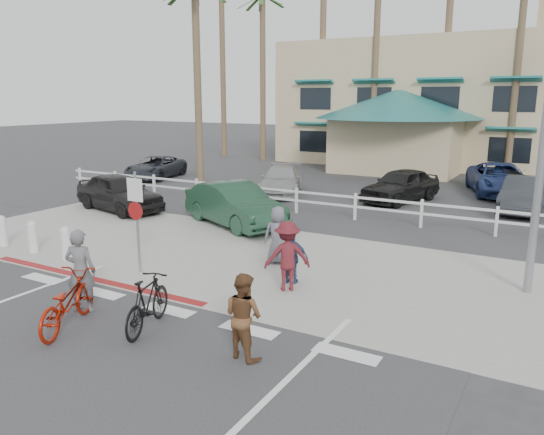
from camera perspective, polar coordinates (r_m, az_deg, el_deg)
The scene contains 33 objects.
ground at distance 11.15m, azimuth -13.06°, elevation -10.76°, with size 140.00×140.00×0.00m, color #333335.
bike_path at distance 9.93m, azimuth -21.08°, elevation -14.37°, with size 12.00×16.00×0.01m, color #333335.
sidewalk_plaza at distance 14.54m, azimuth -1.04°, elevation -4.76°, with size 22.00×7.00×0.01m, color gray.
cross_street at distance 17.97m, azimuth 5.44°, elevation -1.38°, with size 40.00×5.00×0.01m, color #333335.
parking_lot at distance 26.76m, azimuth 13.80°, elevation 3.00°, with size 50.00×16.00×0.01m, color #333335.
curb_red at distance 13.96m, azimuth -18.91°, elevation -6.22°, with size 7.00×0.25×0.02m, color maroon.
rail_fence at distance 19.49m, azimuth 9.22°, elevation 1.12°, with size 29.40×0.16×1.00m, color silver, non-canonical shape.
building at distance 38.79m, azimuth 22.64°, elevation 13.72°, with size 28.00×16.00×11.30m, color #CDB78C, non-canonical shape.
sign_post at distance 13.75m, azimuth -14.30°, elevation 0.04°, with size 0.50×0.10×2.90m, color gray, non-canonical shape.
bollard_0 at distance 15.65m, azimuth -21.28°, elevation -2.59°, with size 0.26×0.26×0.95m, color silver, non-canonical shape.
bollard_1 at distance 16.73m, azimuth -24.33°, elevation -1.90°, with size 0.26×0.26×0.95m, color silver, non-canonical shape.
bollard_2 at distance 17.86m, azimuth -27.01°, elevation -1.29°, with size 0.26×0.26×0.95m, color silver, non-canonical shape.
palm_0 at distance 40.73m, azimuth -5.34°, elevation 17.14°, with size 4.00×4.00×15.00m, color #24501E, non-canonical shape.
palm_1 at distance 37.68m, azimuth -1.00°, elevation 16.02°, with size 4.00×4.00×13.00m, color #24501E, non-canonical shape.
palm_2 at distance 36.85m, azimuth 5.48°, elevation 18.38°, with size 4.00×4.00×16.00m, color #24501E, non-canonical shape.
palm_3 at distance 34.37m, azimuth 11.10°, elevation 16.94°, with size 4.00×4.00×14.00m, color #24501E, non-canonical shape.
palm_4 at distance 34.32m, azimuth 18.35°, elevation 17.39°, with size 4.00×4.00×15.00m, color #24501E, non-canonical shape.
palm_5 at distance 32.65m, azimuth 24.99°, elevation 15.37°, with size 4.00×4.00×13.00m, color #24501E, non-canonical shape.
palm_10 at distance 28.23m, azimuth -8.07°, elevation 15.96°, with size 4.00×4.00×12.00m, color #24501E, non-canonical shape.
bike_red at distance 11.10m, azimuth -21.20°, elevation -8.46°, with size 0.71×2.03×1.07m, color maroon.
rider_red at distance 11.71m, azimuth -19.90°, elevation -5.42°, with size 0.65×0.42×1.77m, color #5C5C5F.
bike_black at distance 10.57m, azimuth -13.25°, elevation -8.96°, with size 0.51×1.79×1.08m, color black.
rider_black at distance 9.20m, azimuth -3.09°, elevation -10.50°, with size 0.74×0.57×1.52m, color brown.
pedestrian_a at distance 12.24m, azimuth 1.66°, elevation -4.17°, with size 1.06×0.61×1.65m, color #5B181F.
pedestrian_child at distance 12.71m, azimuth 2.18°, elevation -4.29°, with size 0.77×0.32×1.32m, color navy.
pedestrian_b at distance 14.22m, azimuth 0.66°, elevation -1.90°, with size 0.77×0.50×1.57m, color #5B5B64.
car_white_sedan at distance 18.47m, azimuth -4.03°, elevation 1.40°, with size 1.59×4.55×1.50m, color #1B3C28.
car_red_compact at distance 21.78m, azimuth -16.12°, elevation 2.65°, with size 1.75×4.34×1.48m, color black.
lot_car_0 at distance 30.11m, azimuth -12.40°, elevation 5.29°, with size 2.00×4.35×1.21m, color #1F232B.
lot_car_1 at distance 24.62m, azimuth 1.01°, elevation 4.03°, with size 1.78×4.38×1.27m, color #979797.
lot_car_2 at distance 23.37m, azimuth 13.67°, elevation 3.39°, with size 1.69×4.20×1.43m, color black.
lot_car_3 at distance 22.90m, azimuth 25.47°, elevation 2.24°, with size 1.45×4.15×1.37m, color #282B2F.
lot_car_5 at distance 26.57m, azimuth 23.29°, elevation 3.81°, with size 2.38×5.15×1.43m, color navy.
Camera 1 is at (7.04, -7.44, 4.40)m, focal length 35.00 mm.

